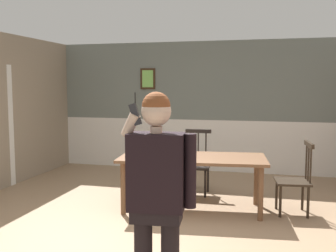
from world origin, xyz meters
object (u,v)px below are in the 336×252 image
object	(u,v)px
dining_table	(192,162)
person_figure	(157,188)
chair_by_doorway	(295,180)
chair_near_window	(197,164)

from	to	relation	value
dining_table	person_figure	xyz separation A→B (m)	(0.23, -2.58, 0.31)
chair_by_doorway	person_figure	world-z (taller)	person_figure
chair_by_doorway	person_figure	bearing A→B (deg)	150.03
dining_table	chair_near_window	distance (m)	0.87
dining_table	chair_near_window	bearing A→B (deg)	96.14
dining_table	chair_near_window	size ratio (longest dim) A/B	2.05
chair_near_window	chair_by_doorway	bearing A→B (deg)	153.97
chair_near_window	person_figure	size ratio (longest dim) A/B	0.61
dining_table	chair_by_doorway	size ratio (longest dim) A/B	2.13
person_figure	chair_near_window	bearing A→B (deg)	-90.00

